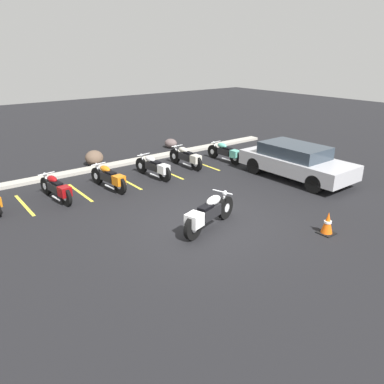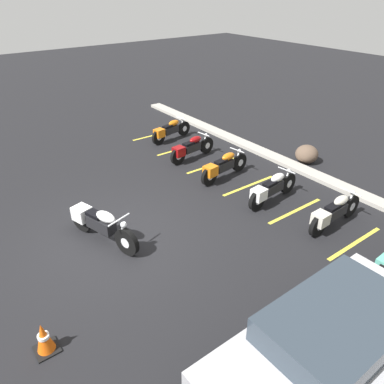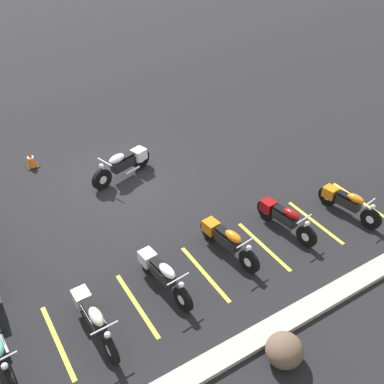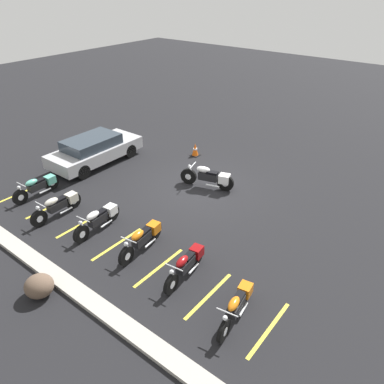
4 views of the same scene
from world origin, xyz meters
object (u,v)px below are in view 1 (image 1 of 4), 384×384
Objects in this scene: parked_bike_2 at (109,178)px; parked_bike_4 at (187,157)px; motorcycle_white_featured at (208,214)px; car_silver at (296,161)px; parked_bike_5 at (226,152)px; parked_bike_3 at (154,167)px; landscape_rock_1 at (94,158)px; landscape_rock_0 at (171,143)px; traffic_cone at (328,224)px; parked_bike_1 at (57,188)px.

parked_bike_2 and parked_bike_4 have the same top height.
car_silver is (5.47, 1.37, 0.20)m from motorcycle_white_featured.
parked_bike_5 is (1.86, -0.35, -0.01)m from parked_bike_4.
parked_bike_5 is at bearing -96.19° from parked_bike_3.
motorcycle_white_featured is 5.64m from car_silver.
parked_bike_2 is 2.66× the size of landscape_rock_1.
parked_bike_3 is at bearing -132.12° from landscape_rock_0.
parked_bike_4 is at bearing -113.40° from landscape_rock_0.
landscape_rock_0 is at bearing -25.27° from parked_bike_4.
parked_bike_5 is at bearing -102.68° from parked_bike_4.
traffic_cone is (-3.10, -3.48, -0.39)m from car_silver.
motorcycle_white_featured is 6.75m from parked_bike_5.
parked_bike_3 is at bearing 98.72° from parked_bike_4.
parked_bike_4 reaches higher than parked_bike_5.
traffic_cone is at bearing 172.73° from parked_bike_4.
parked_bike_1 reaches higher than landscape_rock_1.
landscape_rock_0 is 10.50m from traffic_cone.
landscape_rock_0 is 4.33m from landscape_rock_1.
motorcycle_white_featured is 3.18m from traffic_cone.
parked_bike_4 is 3.95m from landscape_rock_1.
parked_bike_2 is 1.93m from parked_bike_3.
parked_bike_5 is at bearing 69.50° from traffic_cone.
motorcycle_white_featured is at bearing 138.22° from traffic_cone.
parked_bike_4 is at bearing -89.96° from parked_bike_2.
traffic_cone is at bearing -77.05° from landscape_rock_1.
landscape_rock_1 is at bearing -140.16° from car_silver.
parked_bike_4 is at bearing -92.97° from parked_bike_1.
motorcycle_white_featured is 1.07× the size of parked_bike_3.
parked_bike_1 is 0.97× the size of parked_bike_4.
parked_bike_4 is (5.55, 0.40, 0.01)m from parked_bike_1.
landscape_rock_1 is at bearing 72.44° from motorcycle_white_featured.
landscape_rock_1 is (-5.35, 6.29, -0.36)m from car_silver.
parked_bike_3 is at bearing -96.11° from parked_bike_1.
car_silver is 6.95× the size of traffic_cone.
parked_bike_4 is 1.03× the size of parked_bike_5.
parked_bike_3 is at bearing 99.50° from traffic_cone.
parked_bike_2 is 1.00× the size of parked_bike_4.
landscape_rock_1 is at bearing -47.82° from parked_bike_1.
parked_bike_3 is 3.32× the size of traffic_cone.
parked_bike_5 is 3.24× the size of traffic_cone.
parked_bike_4 is at bearing 42.04° from motorcycle_white_featured.
parked_bike_3 is 3.06× the size of landscape_rock_0.
parked_bike_2 is at bearing 114.78° from traffic_cone.
traffic_cone is (4.88, -6.71, -0.13)m from parked_bike_1.
parked_bike_1 is 3.24× the size of traffic_cone.
parked_bike_2 is 3.32× the size of traffic_cone.
parked_bike_2 is at bearing -99.61° from parked_bike_1.
motorcycle_white_featured is 3.27× the size of landscape_rock_0.
parked_bike_3 is 0.48× the size of car_silver.
parked_bike_2 is 3.06× the size of landscape_rock_0.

